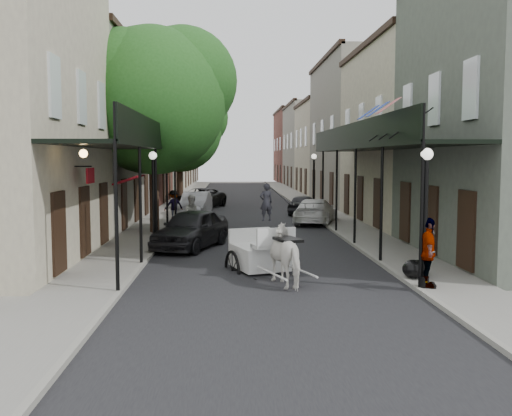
{
  "coord_description": "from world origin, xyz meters",
  "views": [
    {
      "loc": [
        -1.08,
        -16.76,
        3.56
      ],
      "look_at": [
        -0.03,
        5.65,
        1.6
      ],
      "focal_mm": 40.0,
      "sensor_mm": 36.0,
      "label": 1
    }
  ],
  "objects": [
    {
      "name": "building_row_right",
      "position": [
        8.6,
        30.0,
        5.25
      ],
      "size": [
        5.0,
        80.0,
        10.5
      ],
      "primitive_type": "cube",
      "color": "gray",
      "rests_on": "ground"
    },
    {
      "name": "car_right_near",
      "position": [
        3.6,
        14.0,
        0.69
      ],
      "size": [
        3.19,
        5.08,
        1.37
      ],
      "primitive_type": "imported",
      "rotation": [
        0.0,
        0.0,
        2.85
      ],
      "color": "silver",
      "rests_on": "ground"
    },
    {
      "name": "road",
      "position": [
        0.0,
        20.0,
        0.01
      ],
      "size": [
        8.0,
        90.0,
        0.01
      ],
      "primitive_type": "cube",
      "color": "black",
      "rests_on": "ground"
    },
    {
      "name": "pedestrian_sidewalk_right",
      "position": [
        4.2,
        -2.0,
        1.06
      ],
      "size": [
        0.67,
        1.17,
        1.87
      ],
      "primitive_type": "imported",
      "rotation": [
        0.0,
        0.0,
        1.36
      ],
      "color": "gray",
      "rests_on": "sidewalk_right"
    },
    {
      "name": "car_left_near",
      "position": [
        -2.6,
        5.7,
        0.78
      ],
      "size": [
        3.29,
        4.93,
        1.56
      ],
      "primitive_type": "imported",
      "rotation": [
        0.0,
        0.0,
        -0.35
      ],
      "color": "black",
      "rests_on": "ground"
    },
    {
      "name": "tree_far",
      "position": [
        -4.25,
        24.18,
        5.84
      ],
      "size": [
        6.45,
        6.0,
        8.61
      ],
      "color": "#382619",
      "rests_on": "sidewalk_left"
    },
    {
      "name": "gallery_right",
      "position": [
        4.79,
        6.98,
        4.05
      ],
      "size": [
        2.2,
        18.05,
        4.88
      ],
      "color": "black",
      "rests_on": "sidewalk_right"
    },
    {
      "name": "car_right_far",
      "position": [
        3.6,
        19.01,
        0.63
      ],
      "size": [
        2.59,
        4.01,
        1.27
      ],
      "primitive_type": "imported",
      "rotation": [
        0.0,
        0.0,
        2.82
      ],
      "color": "black",
      "rests_on": "ground"
    },
    {
      "name": "ground",
      "position": [
        0.0,
        0.0,
        0.0
      ],
      "size": [
        140.0,
        140.0,
        0.0
      ],
      "primitive_type": "plane",
      "color": "gray",
      "rests_on": "ground"
    },
    {
      "name": "tree_near",
      "position": [
        -4.2,
        10.18,
        6.49
      ],
      "size": [
        7.31,
        6.8,
        9.63
      ],
      "color": "#382619",
      "rests_on": "sidewalk_left"
    },
    {
      "name": "pedestrian_walking",
      "position": [
        -2.8,
        9.76,
        0.93
      ],
      "size": [
        1.0,
        0.84,
        1.86
      ],
      "primitive_type": "imported",
      "rotation": [
        0.0,
        0.0,
        0.16
      ],
      "color": "#B9B9AF",
      "rests_on": "ground"
    },
    {
      "name": "building_row_left",
      "position": [
        -8.6,
        30.0,
        5.25
      ],
      "size": [
        5.0,
        80.0,
        10.5
      ],
      "primitive_type": "cube",
      "color": "beige",
      "rests_on": "ground"
    },
    {
      "name": "carriage",
      "position": [
        -0.27,
        1.49,
        1.1
      ],
      "size": [
        2.27,
        2.81,
        2.82
      ],
      "rotation": [
        0.0,
        0.0,
        0.33
      ],
      "color": "black",
      "rests_on": "ground"
    },
    {
      "name": "lamppost_right_far",
      "position": [
        4.1,
        18.0,
        2.05
      ],
      "size": [
        0.32,
        0.32,
        3.71
      ],
      "color": "black",
      "rests_on": "sidewalk_right"
    },
    {
      "name": "lamppost_right_near",
      "position": [
        4.1,
        -2.0,
        2.05
      ],
      "size": [
        0.32,
        0.32,
        3.71
      ],
      "color": "black",
      "rests_on": "sidewalk_right"
    },
    {
      "name": "sidewalk_right",
      "position": [
        5.0,
        20.0,
        0.06
      ],
      "size": [
        2.2,
        90.0,
        0.12
      ],
      "primitive_type": "cube",
      "color": "gray",
      "rests_on": "ground"
    },
    {
      "name": "car_left_mid",
      "position": [
        -3.16,
        18.3,
        0.74
      ],
      "size": [
        1.95,
        4.62,
        1.48
      ],
      "primitive_type": "imported",
      "rotation": [
        0.0,
        0.0,
        -0.09
      ],
      "color": "#9B9CA1",
      "rests_on": "ground"
    },
    {
      "name": "trash_bags",
      "position": [
        4.32,
        -0.65,
        0.37
      ],
      "size": [
        0.89,
        1.04,
        0.53
      ],
      "color": "black",
      "rests_on": "sidewalk_right"
    },
    {
      "name": "pedestrian_sidewalk_left",
      "position": [
        -4.2,
        15.13,
        0.95
      ],
      "size": [
        1.24,
        1.04,
        1.67
      ],
      "primitive_type": "imported",
      "rotation": [
        0.0,
        0.0,
        3.6
      ],
      "color": "gray",
      "rests_on": "sidewalk_left"
    },
    {
      "name": "car_left_far",
      "position": [
        -3.18,
        24.0,
        0.71
      ],
      "size": [
        4.03,
        5.65,
        1.43
      ],
      "primitive_type": "imported",
      "rotation": [
        0.0,
        0.0,
        -0.36
      ],
      "color": "black",
      "rests_on": "ground"
    },
    {
      "name": "sidewalk_left",
      "position": [
        -5.0,
        20.0,
        0.06
      ],
      "size": [
        2.2,
        90.0,
        0.12
      ],
      "primitive_type": "cube",
      "color": "gray",
      "rests_on": "ground"
    },
    {
      "name": "horse",
      "position": [
        0.6,
        -1.0,
        0.84
      ],
      "size": [
        1.52,
        2.19,
        1.69
      ],
      "primitive_type": "imported",
      "rotation": [
        0.0,
        0.0,
        3.48
      ],
      "color": "white",
      "rests_on": "ground"
    },
    {
      "name": "lamppost_left",
      "position": [
        -4.1,
        6.0,
        2.05
      ],
      "size": [
        0.32,
        0.32,
        3.71
      ],
      "color": "black",
      "rests_on": "sidewalk_left"
    },
    {
      "name": "gallery_left",
      "position": [
        -4.79,
        6.98,
        4.05
      ],
      "size": [
        2.2,
        18.05,
        4.88
      ],
      "color": "black",
      "rests_on": "sidewalk_left"
    }
  ]
}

